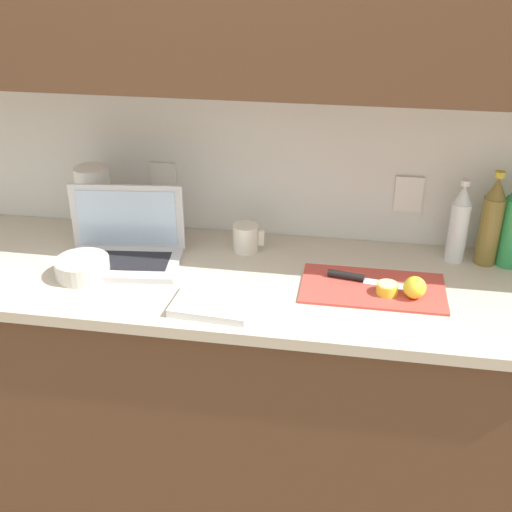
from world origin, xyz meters
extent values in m
plane|color=#847056|center=(0.00, 0.00, 0.00)|extent=(12.00, 12.00, 0.00)
cube|color=white|center=(0.00, 0.34, 1.30)|extent=(5.20, 0.06, 2.60)
cube|color=white|center=(-0.21, 0.31, 1.06)|extent=(0.09, 0.01, 0.12)
cube|color=white|center=(0.61, 0.31, 1.06)|extent=(0.09, 0.01, 0.12)
cube|color=brown|center=(0.00, 0.00, 0.42)|extent=(2.01, 0.58, 0.85)
cube|color=beige|center=(0.00, 0.00, 0.86)|extent=(2.07, 0.62, 0.03)
cube|color=silver|center=(-0.26, 0.00, 0.89)|extent=(0.37, 0.26, 0.02)
cube|color=black|center=(-0.26, 0.00, 0.90)|extent=(0.30, 0.16, 0.00)
cube|color=silver|center=(-0.28, 0.10, 1.00)|extent=(0.36, 0.05, 0.22)
cube|color=silver|center=(-0.27, 0.10, 1.00)|extent=(0.32, 0.04, 0.18)
cube|color=#D1473D|center=(0.51, -0.02, 0.88)|extent=(0.42, 0.23, 0.01)
cube|color=silver|center=(0.57, 0.00, 0.89)|extent=(0.18, 0.06, 0.00)
cylinder|color=black|center=(0.43, 0.02, 0.90)|extent=(0.11, 0.04, 0.02)
cylinder|color=yellow|center=(0.55, -0.05, 0.90)|extent=(0.06, 0.06, 0.03)
cylinder|color=#F4EAA3|center=(0.55, -0.05, 0.92)|extent=(0.05, 0.05, 0.00)
sphere|color=yellow|center=(0.63, -0.06, 0.92)|extent=(0.07, 0.07, 0.07)
cylinder|color=silver|center=(0.77, 0.22, 0.98)|extent=(0.06, 0.06, 0.20)
cone|color=silver|center=(0.77, 0.22, 1.11)|extent=(0.05, 0.05, 0.06)
cylinder|color=white|center=(0.77, 0.22, 1.14)|extent=(0.03, 0.03, 0.02)
cylinder|color=olive|center=(0.86, 0.22, 0.99)|extent=(0.07, 0.07, 0.22)
cone|color=olive|center=(0.86, 0.22, 1.13)|extent=(0.06, 0.06, 0.07)
cylinder|color=gold|center=(0.86, 0.22, 1.18)|extent=(0.03, 0.03, 0.02)
cylinder|color=silver|center=(0.10, 0.17, 0.93)|extent=(0.08, 0.08, 0.09)
cube|color=silver|center=(0.15, 0.17, 0.93)|extent=(0.02, 0.01, 0.05)
cylinder|color=beige|center=(-0.36, -0.08, 0.91)|extent=(0.16, 0.16, 0.06)
cylinder|color=white|center=(-0.42, 0.20, 1.00)|extent=(0.11, 0.11, 0.25)
cube|color=white|center=(0.07, -0.19, 0.89)|extent=(0.23, 0.18, 0.02)
camera|label=1|loc=(0.44, -1.68, 1.85)|focal=45.00mm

